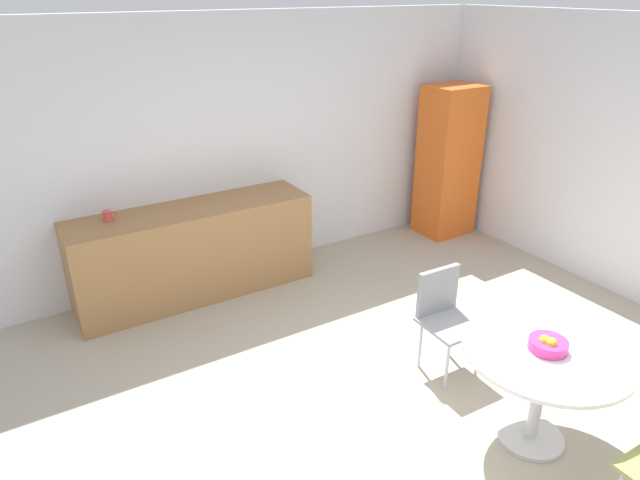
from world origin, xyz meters
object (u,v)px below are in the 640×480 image
locker_cabinet (448,162)px  fruit_bowl (548,345)px  round_table (544,368)px  chair_gray (444,309)px  mug_white (108,216)px

locker_cabinet → fruit_bowl: bearing=-123.1°
round_table → chair_gray: chair_gray is taller
mug_white → fruit_bowl: bearing=-58.7°
locker_cabinet → round_table: 3.57m
chair_gray → mug_white: 3.00m
chair_gray → mug_white: (-1.97, 2.22, 0.43)m
fruit_bowl → mug_white: size_ratio=1.86×
round_table → mug_white: (-1.93, 3.16, 0.36)m
fruit_bowl → mug_white: mug_white is taller
chair_gray → fruit_bowl: fruit_bowl is taller
locker_cabinet → chair_gray: size_ratio=2.14×
locker_cabinet → fruit_bowl: 3.56m
chair_gray → fruit_bowl: size_ratio=3.45×
chair_gray → fruit_bowl: (-0.04, -0.94, 0.25)m
locker_cabinet → chair_gray: bearing=-133.1°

